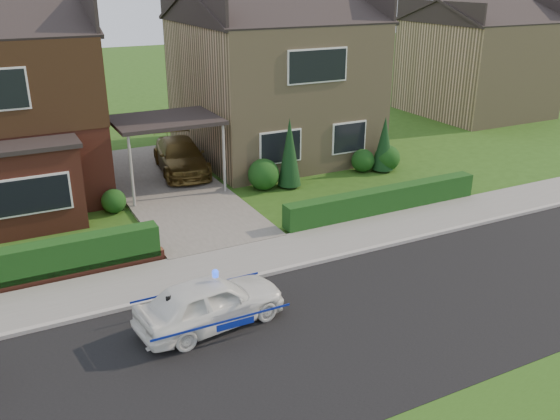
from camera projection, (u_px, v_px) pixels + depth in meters
ground at (315, 335)px, 13.50m from camera, size 120.00×120.00×0.00m
road at (315, 335)px, 13.50m from camera, size 60.00×6.00×0.02m
kerb at (258, 276)px, 16.00m from camera, size 60.00×0.16×0.12m
sidewalk at (243, 261)px, 16.87m from camera, size 60.00×2.00×0.10m
driveway at (170, 188)px, 22.58m from camera, size 3.80×12.00×0.12m
house_right at (271, 71)px, 26.17m from camera, size 7.50×8.06×7.25m
carport_link at (166, 121)px, 21.58m from camera, size 3.80×3.00×2.77m
dwarf_wall at (19, 283)px, 15.37m from camera, size 7.70×0.25×0.36m
hedge_left at (20, 287)px, 15.56m from camera, size 7.50×0.55×0.90m
hedge_right at (382, 213)px, 20.37m from camera, size 7.50×0.55×0.80m
shrub_left_mid at (65, 205)px, 19.26m from camera, size 1.32×1.32×1.32m
shrub_left_near at (114, 201)px, 20.28m from camera, size 0.84×0.84×0.84m
shrub_right_near at (264, 174)px, 22.40m from camera, size 1.20×1.20×1.20m
shrub_right_mid at (363, 161)px, 24.47m from camera, size 0.96×0.96×0.96m
shrub_right_far at (387, 158)px, 24.62m from camera, size 1.08×1.08×1.08m
conifer_a at (289, 155)px, 22.40m from camera, size 0.90×0.90×2.60m
conifer_b at (384, 145)px, 24.33m from camera, size 0.90×0.90×2.20m
neighbour_right at (476, 68)px, 34.21m from camera, size 6.50×7.00×5.20m
police_car at (210, 303)px, 13.66m from camera, size 3.24×3.68×1.36m
driveway_car at (181, 156)px, 24.08m from camera, size 2.39×4.65×1.29m
potted_plant_a at (27, 224)px, 18.62m from camera, size 0.42×0.34×0.69m
potted_plant_c at (134, 237)px, 17.61m from camera, size 0.55×0.55×0.72m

